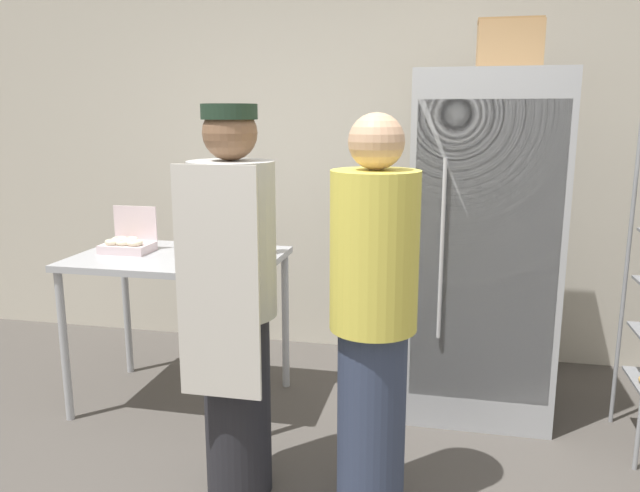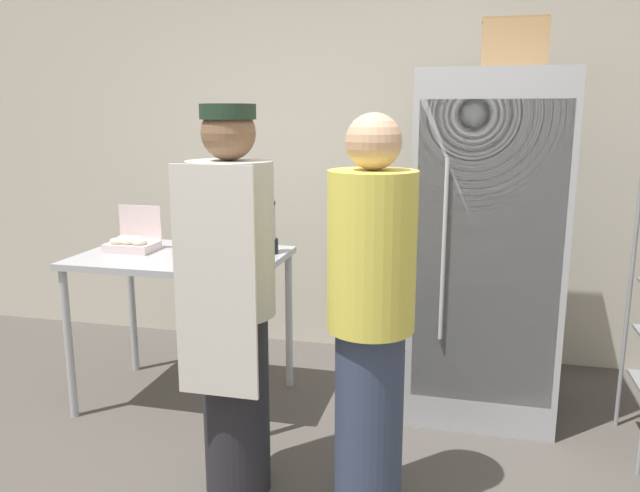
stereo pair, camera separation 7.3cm
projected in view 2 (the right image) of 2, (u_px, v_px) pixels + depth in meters
back_wall at (376, 151)px, 4.28m from camera, size 6.40×0.12×2.82m
refrigerator at (486, 247)px, 3.44m from camera, size 0.77×0.76×1.88m
prep_counter at (182, 271)px, 3.53m from camera, size 1.14×0.75×0.88m
donut_box at (132, 243)px, 3.60m from camera, size 0.27×0.21×0.25m
blender_pitcher at (267, 230)px, 3.52m from camera, size 0.12×0.12×0.30m
cardboard_storage_box at (514, 46)px, 3.30m from camera, size 0.34×0.30×0.27m
person_baker at (233, 300)px, 2.64m from camera, size 0.36×0.38×1.70m
person_customer at (371, 319)px, 2.51m from camera, size 0.35×0.35×1.66m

